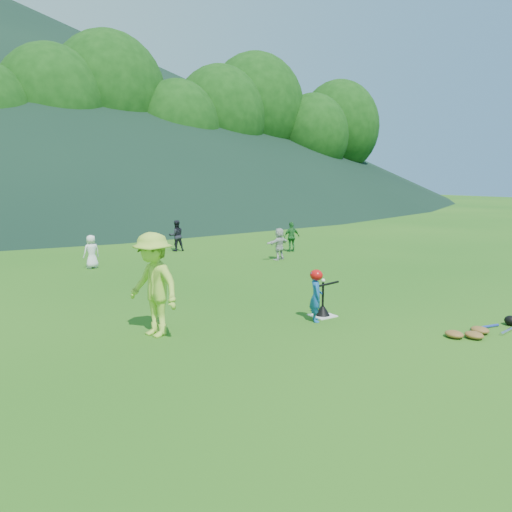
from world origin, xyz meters
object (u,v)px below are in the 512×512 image
at_px(fielder_d, 279,244).
at_px(equipment_pile, 481,330).
at_px(home_plate, 322,316).
at_px(batting_tee, 323,310).
at_px(batter_child, 316,296).
at_px(adult_coach, 154,285).
at_px(fielder_c, 292,237).
at_px(fielder_a, 91,252).
at_px(fielder_b, 176,236).

bearing_deg(fielder_d, equipment_pile, 64.02).
relative_size(home_plate, batting_tee, 0.66).
height_order(batter_child, adult_coach, adult_coach).
bearing_deg(equipment_pile, fielder_c, 72.59).
relative_size(fielder_c, batting_tee, 1.65).
relative_size(home_plate, equipment_pile, 0.25).
xyz_separation_m(batter_child, fielder_a, (-2.16, 8.18, 0.02)).
height_order(home_plate, batter_child, batter_child).
distance_m(fielder_c, fielder_d, 1.91).
bearing_deg(batter_child, batting_tee, -29.32).
height_order(adult_coach, batting_tee, adult_coach).
distance_m(adult_coach, equipment_pile, 5.92).
height_order(home_plate, fielder_c, fielder_c).
bearing_deg(equipment_pile, fielder_a, 111.79).
distance_m(fielder_c, batting_tee, 8.78).
relative_size(fielder_a, fielder_b, 0.88).
xyz_separation_m(fielder_c, fielder_d, (-1.45, -1.24, -0.02)).
distance_m(fielder_d, equipment_pile, 8.73).
bearing_deg(fielder_c, batting_tee, 63.90).
xyz_separation_m(home_plate, batting_tee, (0.00, 0.00, 0.12)).
distance_m(batter_child, fielder_c, 9.12).
relative_size(fielder_b, fielder_c, 1.04).
relative_size(home_plate, fielder_c, 0.40).
distance_m(fielder_c, equipment_pile, 10.29).
xyz_separation_m(fielder_c, equipment_pile, (-3.07, -9.81, -0.50)).
relative_size(adult_coach, fielder_c, 1.65).
bearing_deg(batter_child, adult_coach, 104.67).
xyz_separation_m(fielder_c, batting_tee, (-4.73, -7.38, -0.43)).
bearing_deg(fielder_c, fielder_a, 1.82).
height_order(batter_child, equipment_pile, batter_child).
height_order(fielder_a, equipment_pile, fielder_a).
xyz_separation_m(fielder_d, equipment_pile, (-1.62, -8.57, -0.48)).
bearing_deg(adult_coach, fielder_b, 137.26).
bearing_deg(batting_tee, adult_coach, 168.81).
relative_size(adult_coach, batting_tee, 2.72).
bearing_deg(fielder_a, home_plate, 97.39).
distance_m(fielder_b, fielder_d, 4.31).
distance_m(batter_child, equipment_pile, 3.03).
height_order(home_plate, equipment_pile, equipment_pile).
bearing_deg(fielder_d, batting_tee, 46.66).
bearing_deg(home_plate, equipment_pile, -55.71).
distance_m(fielder_a, fielder_d, 6.07).
bearing_deg(fielder_d, adult_coach, 24.44).
bearing_deg(batter_child, home_plate, -29.32).
distance_m(batter_child, fielder_a, 8.46).
height_order(batter_child, fielder_c, fielder_c).
distance_m(adult_coach, fielder_b, 10.27).
bearing_deg(fielder_b, equipment_pile, 99.53).
relative_size(home_plate, fielder_d, 0.41).
distance_m(home_plate, batting_tee, 0.12).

